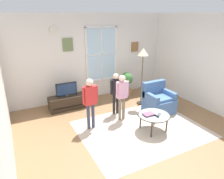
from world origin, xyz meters
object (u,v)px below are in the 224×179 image
remote_near_books (157,116)px  person_red_shirt (90,98)px  coffee_table (154,116)px  remote_near_cup (150,113)px  book_stack (148,114)px  person_black_shirt (116,89)px  television (66,89)px  floor_lamp (143,58)px  potted_plant_by_window (126,83)px  cup (159,113)px  armchair (158,101)px  person_pink_shirt (122,92)px  tv_stand (68,102)px

remote_near_books → person_red_shirt: bearing=145.9°
coffee_table → remote_near_cup: (-0.03, 0.10, 0.04)m
book_stack → person_black_shirt: (-0.25, 1.20, 0.30)m
television → floor_lamp: (2.21, -0.70, 0.87)m
coffee_table → floor_lamp: bearing=65.9°
potted_plant_by_window → book_stack: bearing=-107.7°
cup → potted_plant_by_window: 2.35m
television → cup: bearing=-53.8°
armchair → remote_near_cup: armchair is taller
armchair → floor_lamp: size_ratio=0.49×
person_black_shirt → floor_lamp: bearing=13.3°
person_red_shirt → person_pink_shirt: person_red_shirt is taller
coffee_table → person_pink_shirt: bearing=116.1°
armchair → remote_near_cup: bearing=-139.7°
television → book_stack: television is taller
armchair → remote_near_books: bearing=-131.5°
floor_lamp → person_pink_shirt: bearing=-149.2°
coffee_table → remote_near_cup: size_ratio=5.63×
tv_stand → armchair: (2.34, -1.41, 0.12)m
remote_near_cup → potted_plant_by_window: potted_plant_by_window is taller
remote_near_books → cup: bearing=18.5°
television → person_pink_shirt: 1.77m
coffee_table → floor_lamp: 1.98m
cup → potted_plant_by_window: bearing=78.8°
person_pink_shirt → floor_lamp: bearing=30.8°
person_red_shirt → potted_plant_by_window: size_ratio=1.52×
television → book_stack: bearing=-56.9°
floor_lamp → person_red_shirt: bearing=-161.0°
book_stack → person_pink_shirt: person_pink_shirt is taller
book_stack → floor_lamp: 1.96m
armchair → cup: bearing=-128.4°
book_stack → potted_plant_by_window: size_ratio=0.30×
potted_plant_by_window → person_black_shirt: bearing=-133.7°
television → person_red_shirt: size_ratio=0.47×
coffee_table → person_black_shirt: 1.36m
coffee_table → cup: size_ratio=8.78×
cup → person_black_shirt: 1.43m
armchair → coffee_table: bearing=-134.8°
remote_near_cup → floor_lamp: bearing=63.4°
television → remote_near_cup: (1.51, -2.10, -0.19)m
potted_plant_by_window → television: bearing=-178.7°
tv_stand → floor_lamp: floor_lamp is taller
tv_stand → potted_plant_by_window: bearing=1.2°
television → person_pink_shirt: size_ratio=0.49×
remote_near_books → floor_lamp: (0.67, 1.60, 1.06)m
person_red_shirt → cup: bearing=-30.9°
book_stack → person_black_shirt: size_ratio=0.22×
coffee_table → floor_lamp: size_ratio=0.44×
person_red_shirt → armchair: bearing=-0.2°
person_pink_shirt → potted_plant_by_window: size_ratio=1.46×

